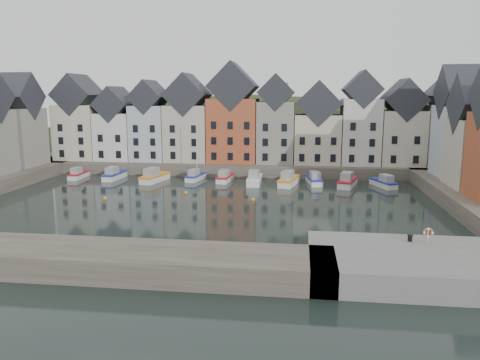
% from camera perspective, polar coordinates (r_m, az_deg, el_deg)
% --- Properties ---
extents(ground, '(260.00, 260.00, 0.00)m').
position_cam_1_polar(ground, '(59.02, -4.70, -3.43)').
color(ground, black).
rests_on(ground, ground).
extents(far_quay, '(90.00, 16.00, 2.00)m').
position_cam_1_polar(far_quay, '(87.84, -0.65, 1.86)').
color(far_quay, '#473F36').
rests_on(far_quay, ground).
extents(near_quay, '(18.00, 10.00, 2.00)m').
position_cam_1_polar(near_quay, '(39.59, 21.70, -9.68)').
color(near_quay, '#60605E').
rests_on(near_quay, ground).
extents(near_wall, '(50.00, 6.00, 2.00)m').
position_cam_1_polar(near_wall, '(42.63, -24.62, -8.47)').
color(near_wall, '#473F36').
rests_on(near_wall, ground).
extents(hillside, '(153.60, 70.40, 64.00)m').
position_cam_1_polar(hillside, '(117.14, 1.16, -5.45)').
color(hillside, '#253219').
rests_on(hillside, ground).
extents(far_terrace, '(72.37, 8.16, 17.78)m').
position_cam_1_polar(far_terrace, '(84.64, 1.32, 6.89)').
color(far_terrace, beige).
rests_on(far_terrace, far_quay).
extents(mooring_buoys, '(20.50, 5.50, 0.50)m').
position_cam_1_polar(mooring_buoys, '(64.94, -7.18, -2.06)').
color(mooring_buoys, orange).
rests_on(mooring_buoys, ground).
extents(boat_a, '(1.95, 5.64, 2.14)m').
position_cam_1_polar(boat_a, '(84.11, -19.10, 0.64)').
color(boat_a, silver).
rests_on(boat_a, ground).
extents(boat_b, '(2.21, 6.36, 2.41)m').
position_cam_1_polar(boat_b, '(81.36, -15.10, 0.60)').
color(boat_b, silver).
rests_on(boat_b, ground).
extents(boat_c, '(3.55, 7.10, 2.61)m').
position_cam_1_polar(boat_c, '(77.43, -10.41, 0.35)').
color(boat_c, silver).
rests_on(boat_c, ground).
extents(boat_d, '(2.68, 5.74, 10.56)m').
position_cam_1_polar(boat_d, '(77.91, -5.46, 0.47)').
color(boat_d, silver).
rests_on(boat_d, ground).
extents(boat_e, '(2.37, 5.91, 2.21)m').
position_cam_1_polar(boat_e, '(76.47, -1.84, 0.30)').
color(boat_e, silver).
rests_on(boat_e, ground).
extents(boat_f, '(2.13, 6.66, 2.55)m').
position_cam_1_polar(boat_f, '(74.23, 1.76, 0.07)').
color(boat_f, silver).
rests_on(boat_f, ground).
extents(boat_g, '(3.50, 7.11, 2.62)m').
position_cam_1_polar(boat_g, '(73.68, 5.95, -0.04)').
color(boat_g, silver).
rests_on(boat_g, ground).
extents(boat_h, '(2.80, 6.20, 2.30)m').
position_cam_1_polar(boat_h, '(75.18, 9.03, 0.02)').
color(boat_h, silver).
rests_on(boat_h, ground).
extents(boat_i, '(3.86, 7.08, 2.60)m').
position_cam_1_polar(boat_i, '(74.16, 12.97, -0.19)').
color(boat_i, silver).
rests_on(boat_i, ground).
extents(boat_j, '(3.73, 6.03, 2.21)m').
position_cam_1_polar(boat_j, '(75.31, 17.13, -0.32)').
color(boat_j, silver).
rests_on(boat_j, ground).
extents(mooring_bollard, '(0.48, 0.48, 0.56)m').
position_cam_1_polar(mooring_bollard, '(41.81, 20.02, -6.62)').
color(mooring_bollard, black).
rests_on(mooring_bollard, near_quay).
extents(life_ring_post, '(0.80, 0.17, 1.30)m').
position_cam_1_polar(life_ring_post, '(41.68, 21.96, -6.01)').
color(life_ring_post, gray).
rests_on(life_ring_post, near_quay).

